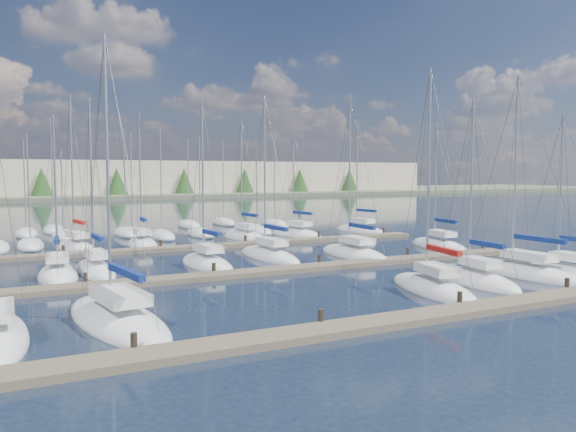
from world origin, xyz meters
name	(u,v)px	position (x,y,z in m)	size (l,w,h in m)	color
ground	(137,222)	(0.00, 60.00, 0.00)	(400.00, 400.00, 0.00)	#1C2739
dock_near	(407,319)	(0.00, 2.01, 0.15)	(44.00, 1.93, 1.10)	#6B5E4C
dock_mid	(275,271)	(0.00, 16.01, 0.15)	(44.00, 1.93, 1.10)	#6B5E4C
dock_far	(208,246)	(0.00, 30.01, 0.15)	(44.00, 1.93, 1.10)	#6B5E4C
sailboat_m	(439,246)	(18.68, 20.82, 0.18)	(3.61, 8.34, 11.39)	white
sailboat_l	(354,254)	(9.05, 20.05, 0.17)	(2.96, 8.84, 13.28)	white
sailboat_g	(566,274)	(16.41, 6.29, 0.19)	(2.63, 6.71, 11.39)	white
sailboat_b	(117,320)	(-11.77, 7.73, 0.17)	(4.60, 10.47, 13.68)	white
sailboat_n	(76,247)	(-10.65, 34.23, 0.20)	(3.72, 8.24, 14.36)	white
sailboat_d	(433,288)	(5.47, 6.56, 0.19)	(4.00, 8.50, 13.40)	white
sailboat_r	(360,230)	(19.92, 35.18, 0.19)	(3.23, 8.36, 13.40)	white
sailboat_o	(142,244)	(-4.91, 34.15, 0.19)	(2.95, 6.98, 13.00)	white
sailboat_e	(476,280)	(9.51, 7.29, 0.19)	(3.11, 7.59, 11.97)	white
sailboat_k	(269,256)	(2.46, 22.19, 0.19)	(2.82, 9.05, 13.57)	white
sailboat_p	(245,237)	(5.70, 35.05, 0.19)	(3.52, 7.80, 12.91)	white
sailboat_q	(297,234)	(11.73, 35.13, 0.17)	(4.00, 8.30, 11.64)	white
sailboat_j	(207,264)	(-3.20, 20.73, 0.18)	(3.00, 7.55, 12.63)	white
sailboat_h	(58,275)	(-13.21, 20.84, 0.18)	(2.96, 6.64, 11.22)	white
sailboat_f	(522,272)	(14.33, 7.92, 0.18)	(2.89, 9.89, 13.89)	white
sailboat_i	(96,270)	(-10.81, 21.38, 0.20)	(2.56, 7.60, 12.47)	white
distant_boats	(128,233)	(-4.34, 43.76, 0.29)	(36.93, 20.75, 13.30)	#9EA0A5
shoreline	(16,170)	(-13.29, 149.77, 7.44)	(400.00, 60.00, 38.00)	#666B51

